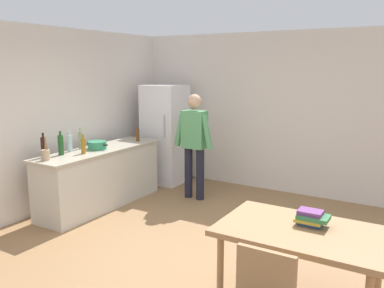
{
  "coord_description": "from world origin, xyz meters",
  "views": [
    {
      "loc": [
        2.26,
        -3.56,
        2.12
      ],
      "look_at": [
        -0.48,
        1.0,
        1.09
      ],
      "focal_mm": 37.42,
      "sensor_mm": 36.0,
      "label": 1
    }
  ],
  "objects_px": {
    "bottle_beer_brown": "(138,135)",
    "book_stack": "(311,218)",
    "bottle_oil_amber": "(83,146)",
    "bottle_water_clear": "(70,143)",
    "dining_table": "(301,237)",
    "cooking_pot": "(97,145)",
    "person": "(194,139)",
    "refrigerator": "(165,134)",
    "bottle_wine_dark": "(44,147)",
    "bottle_wine_green": "(61,145)",
    "bottle_vinegar_tall": "(81,140)",
    "utensil_jar": "(46,154)"
  },
  "relations": [
    {
      "from": "bottle_beer_brown",
      "to": "book_stack",
      "type": "relative_size",
      "value": 0.92
    },
    {
      "from": "bottle_oil_amber",
      "to": "bottle_water_clear",
      "type": "xyz_separation_m",
      "value": [
        -0.28,
        0.0,
        0.01
      ]
    },
    {
      "from": "dining_table",
      "to": "cooking_pot",
      "type": "height_order",
      "value": "cooking_pot"
    },
    {
      "from": "person",
      "to": "bottle_water_clear",
      "type": "bearing_deg",
      "value": -132.2
    },
    {
      "from": "refrigerator",
      "to": "bottle_wine_dark",
      "type": "bearing_deg",
      "value": -97.86
    },
    {
      "from": "dining_table",
      "to": "book_stack",
      "type": "height_order",
      "value": "book_stack"
    },
    {
      "from": "person",
      "to": "bottle_beer_brown",
      "type": "distance_m",
      "value": 0.99
    },
    {
      "from": "bottle_oil_amber",
      "to": "dining_table",
      "type": "bearing_deg",
      "value": -12.31
    },
    {
      "from": "bottle_wine_dark",
      "to": "book_stack",
      "type": "relative_size",
      "value": 1.21
    },
    {
      "from": "person",
      "to": "dining_table",
      "type": "xyz_separation_m",
      "value": [
        2.35,
        -2.15,
        -0.31
      ]
    },
    {
      "from": "bottle_wine_green",
      "to": "book_stack",
      "type": "distance_m",
      "value": 3.63
    },
    {
      "from": "refrigerator",
      "to": "book_stack",
      "type": "bearing_deg",
      "value": -37.61
    },
    {
      "from": "bottle_oil_amber",
      "to": "book_stack",
      "type": "xyz_separation_m",
      "value": [
        3.39,
        -0.61,
        -0.2
      ]
    },
    {
      "from": "bottle_wine_dark",
      "to": "bottle_vinegar_tall",
      "type": "relative_size",
      "value": 1.06
    },
    {
      "from": "refrigerator",
      "to": "bottle_vinegar_tall",
      "type": "bearing_deg",
      "value": -101.06
    },
    {
      "from": "person",
      "to": "bottle_wine_green",
      "type": "xyz_separation_m",
      "value": [
        -1.21,
        -1.64,
        0.07
      ]
    },
    {
      "from": "bottle_vinegar_tall",
      "to": "book_stack",
      "type": "relative_size",
      "value": 1.13
    },
    {
      "from": "cooking_pot",
      "to": "bottle_beer_brown",
      "type": "height_order",
      "value": "bottle_beer_brown"
    },
    {
      "from": "person",
      "to": "bottle_vinegar_tall",
      "type": "xyz_separation_m",
      "value": [
        -1.29,
        -1.19,
        0.06
      ]
    },
    {
      "from": "bottle_oil_amber",
      "to": "bottle_beer_brown",
      "type": "bearing_deg",
      "value": 88.14
    },
    {
      "from": "bottle_wine_dark",
      "to": "refrigerator",
      "type": "bearing_deg",
      "value": 82.14
    },
    {
      "from": "person",
      "to": "book_stack",
      "type": "bearing_deg",
      "value": -40.2
    },
    {
      "from": "cooking_pot",
      "to": "bottle_water_clear",
      "type": "height_order",
      "value": "bottle_water_clear"
    },
    {
      "from": "dining_table",
      "to": "bottle_vinegar_tall",
      "type": "relative_size",
      "value": 4.37
    },
    {
      "from": "bottle_wine_dark",
      "to": "bottle_vinegar_tall",
      "type": "height_order",
      "value": "bottle_wine_dark"
    },
    {
      "from": "refrigerator",
      "to": "bottle_oil_amber",
      "type": "height_order",
      "value": "refrigerator"
    },
    {
      "from": "refrigerator",
      "to": "bottle_water_clear",
      "type": "xyz_separation_m",
      "value": [
        -0.33,
        -1.96,
        0.13
      ]
    },
    {
      "from": "bottle_vinegar_tall",
      "to": "bottle_wine_dark",
      "type": "bearing_deg",
      "value": -89.42
    },
    {
      "from": "bottle_wine_green",
      "to": "bottle_oil_amber",
      "type": "bearing_deg",
      "value": 47.17
    },
    {
      "from": "bottle_vinegar_tall",
      "to": "refrigerator",
      "type": "bearing_deg",
      "value": 78.94
    },
    {
      "from": "dining_table",
      "to": "bottle_water_clear",
      "type": "bearing_deg",
      "value": 168.55
    },
    {
      "from": "bottle_wine_dark",
      "to": "bottle_wine_green",
      "type": "relative_size",
      "value": 1.0
    },
    {
      "from": "person",
      "to": "utensil_jar",
      "type": "relative_size",
      "value": 5.31
    },
    {
      "from": "bottle_beer_brown",
      "to": "bottle_oil_amber",
      "type": "bearing_deg",
      "value": -91.86
    },
    {
      "from": "utensil_jar",
      "to": "bottle_vinegar_tall",
      "type": "bearing_deg",
      "value": 102.05
    },
    {
      "from": "bottle_wine_dark",
      "to": "bottle_oil_amber",
      "type": "xyz_separation_m",
      "value": [
        0.28,
        0.45,
        -0.03
      ]
    },
    {
      "from": "person",
      "to": "bottle_wine_green",
      "type": "bearing_deg",
      "value": -126.34
    },
    {
      "from": "dining_table",
      "to": "bottle_beer_brown",
      "type": "bearing_deg",
      "value": 149.99
    },
    {
      "from": "refrigerator",
      "to": "cooking_pot",
      "type": "bearing_deg",
      "value": -93.83
    },
    {
      "from": "book_stack",
      "to": "dining_table",
      "type": "bearing_deg",
      "value": -110.02
    },
    {
      "from": "bottle_wine_green",
      "to": "bottle_vinegar_tall",
      "type": "distance_m",
      "value": 0.46
    },
    {
      "from": "refrigerator",
      "to": "bottle_beer_brown",
      "type": "bearing_deg",
      "value": -90.8
    },
    {
      "from": "refrigerator",
      "to": "bottle_beer_brown",
      "type": "height_order",
      "value": "refrigerator"
    },
    {
      "from": "utensil_jar",
      "to": "bottle_beer_brown",
      "type": "bearing_deg",
      "value": 84.65
    },
    {
      "from": "cooking_pot",
      "to": "utensil_jar",
      "type": "relative_size",
      "value": 1.25
    },
    {
      "from": "bottle_wine_dark",
      "to": "dining_table",
      "type": "bearing_deg",
      "value": -4.43
    },
    {
      "from": "bottle_water_clear",
      "to": "bottle_vinegar_tall",
      "type": "relative_size",
      "value": 0.94
    },
    {
      "from": "refrigerator",
      "to": "cooking_pot",
      "type": "height_order",
      "value": "refrigerator"
    },
    {
      "from": "bottle_beer_brown",
      "to": "cooking_pot",
      "type": "bearing_deg",
      "value": -96.64
    },
    {
      "from": "bottle_wine_dark",
      "to": "utensil_jar",
      "type": "bearing_deg",
      "value": -33.32
    }
  ]
}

